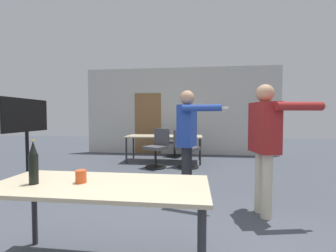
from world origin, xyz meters
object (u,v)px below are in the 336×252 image
at_px(beer_bottle, 33,163).
at_px(office_chair_near_pushed, 185,150).
at_px(person_near_casual, 265,137).
at_px(office_chair_side_rolled, 177,143).
at_px(tv_screen, 27,130).
at_px(person_left_plaid, 188,133).
at_px(office_chair_far_right, 157,149).
at_px(drink_cup, 81,176).

bearing_deg(beer_bottle, office_chair_near_pushed, 75.00).
relative_size(person_near_casual, office_chair_side_rolled, 1.82).
relative_size(tv_screen, person_near_casual, 0.96).
height_order(person_left_plaid, office_chair_far_right, person_left_plaid).
height_order(tv_screen, beer_bottle, tv_screen).
bearing_deg(office_chair_far_right, office_chair_side_rolled, -76.31).
distance_m(office_chair_side_rolled, office_chair_far_right, 1.58).
relative_size(office_chair_far_right, drink_cup, 9.22).
xyz_separation_m(person_left_plaid, person_near_casual, (1.00, -0.49, -0.01)).
relative_size(person_near_casual, beer_bottle, 4.72).
bearing_deg(person_left_plaid, office_chair_near_pushed, -162.77).
relative_size(office_chair_near_pushed, drink_cup, 8.95).
height_order(person_left_plaid, beer_bottle, person_left_plaid).
bearing_deg(person_near_casual, person_left_plaid, -126.94).
height_order(person_near_casual, beer_bottle, person_near_casual).
height_order(office_chair_side_rolled, beer_bottle, beer_bottle).
distance_m(person_near_casual, drink_cup, 2.22).
relative_size(tv_screen, office_chair_far_right, 1.68).
relative_size(person_left_plaid, office_chair_side_rolled, 1.81).
bearing_deg(tv_screen, person_near_casual, -102.74).
distance_m(tv_screen, person_near_casual, 4.15).
distance_m(person_left_plaid, office_chair_near_pushed, 2.20).
relative_size(tv_screen, drink_cup, 15.45).
bearing_deg(office_chair_near_pushed, tv_screen, -29.36).
relative_size(person_left_plaid, beer_bottle, 4.70).
xyz_separation_m(tv_screen, office_chair_side_rolled, (2.60, 3.14, -0.57)).
height_order(office_chair_side_rolled, office_chair_far_right, office_chair_far_right).
xyz_separation_m(person_near_casual, drink_cup, (-1.82, -1.25, -0.23)).
bearing_deg(office_chair_side_rolled, drink_cup, -165.22).
bearing_deg(drink_cup, person_left_plaid, 64.79).
height_order(tv_screen, office_chair_near_pushed, tv_screen).
height_order(office_chair_far_right, drink_cup, office_chair_far_right).
relative_size(person_left_plaid, office_chair_far_right, 1.74).
height_order(office_chair_near_pushed, office_chair_side_rolled, office_chair_near_pushed).
relative_size(office_chair_near_pushed, beer_bottle, 2.62).
bearing_deg(office_chair_near_pushed, office_chair_side_rolled, -136.52).
bearing_deg(office_chair_near_pushed, beer_bottle, 15.64).
distance_m(person_near_casual, office_chair_far_right, 3.15).
bearing_deg(person_left_plaid, office_chair_side_rolled, -158.86).
xyz_separation_m(person_left_plaid, beer_bottle, (-1.18, -1.82, -0.12)).
distance_m(office_chair_far_right, beer_bottle, 3.89).
relative_size(tv_screen, office_chair_side_rolled, 1.74).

